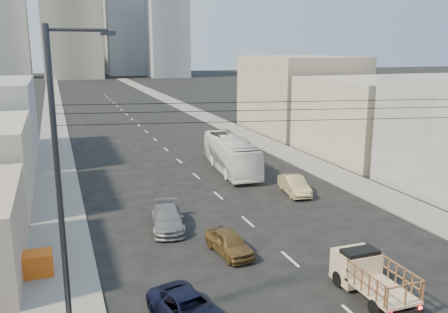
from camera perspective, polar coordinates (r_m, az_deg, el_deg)
sidewalk_left at (r=83.93m, az=-19.83°, el=4.65°), size 3.50×180.00×0.12m
sidewalk_right at (r=87.06m, az=-4.14°, el=5.66°), size 3.50×180.00×0.12m
lane_dashes at (r=68.09m, az=-9.81°, el=3.38°), size 0.15×104.00×0.01m
flatbed_pickup at (r=23.38m, az=17.18°, el=-13.29°), size 1.95×4.41×1.90m
navy_pickup at (r=20.69m, az=-4.29°, el=-17.89°), size 3.11×4.80×1.23m
city_bus at (r=43.74m, az=0.83°, el=0.30°), size 3.67×11.50×3.15m
sedan_brown at (r=26.68m, az=0.63°, el=-10.32°), size 1.99×3.99×1.31m
sedan_tan at (r=37.44m, az=8.47°, el=-3.44°), size 2.07×4.39×1.39m
sedan_grey at (r=30.31m, az=-6.81°, el=-7.41°), size 2.69×4.99×1.38m
streetlamp_left at (r=17.84m, az=-18.95°, el=-3.30°), size 2.36×0.25×12.00m
overhead_wires at (r=18.73m, az=18.08°, el=5.44°), size 23.01×5.02×0.72m
crate_stack at (r=25.98m, az=-21.91°, el=-11.90°), size 1.80×1.20×1.14m
bldg_right_mid at (r=52.00m, az=17.06°, el=4.49°), size 11.00×14.00×8.00m
bldg_right_far at (r=65.54m, az=9.10°, el=7.45°), size 12.00×16.00×10.00m
midrise_ne at (r=200.54m, az=-11.68°, el=15.32°), size 16.00×16.00×40.00m
midrise_nw at (r=193.82m, az=-24.76°, el=13.62°), size 15.00×15.00×34.00m
midrise_back at (r=214.16m, az=-15.61°, el=15.50°), size 18.00×18.00×44.00m
midrise_east at (r=182.95m, az=-6.83°, el=13.85°), size 14.00×14.00×28.00m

